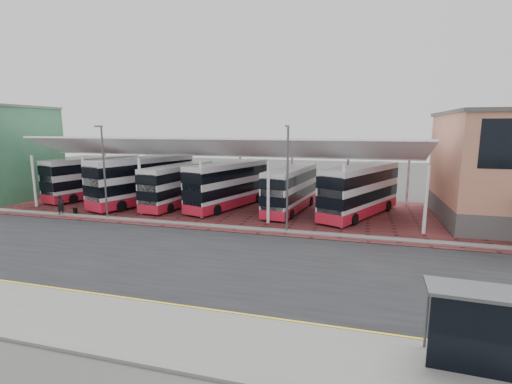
# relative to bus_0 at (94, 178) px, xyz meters

# --- Properties ---
(ground) EXTENTS (140.00, 140.00, 0.00)m
(ground) POSITION_rel_bus_0_xyz_m (21.80, -14.42, -2.30)
(ground) COLOR #444540
(road) EXTENTS (120.00, 14.00, 0.02)m
(road) POSITION_rel_bus_0_xyz_m (21.80, -15.42, -2.29)
(road) COLOR black
(road) RESTS_ON ground
(forecourt) EXTENTS (72.00, 16.00, 0.06)m
(forecourt) POSITION_rel_bus_0_xyz_m (23.80, -1.42, -2.27)
(forecourt) COLOR maroon
(forecourt) RESTS_ON ground
(sidewalk) EXTENTS (120.00, 4.00, 0.14)m
(sidewalk) POSITION_rel_bus_0_xyz_m (21.80, -23.42, -2.23)
(sidewalk) COLOR slate
(sidewalk) RESTS_ON ground
(north_kerb) EXTENTS (120.00, 0.80, 0.14)m
(north_kerb) POSITION_rel_bus_0_xyz_m (21.80, -8.22, -2.23)
(north_kerb) COLOR slate
(north_kerb) RESTS_ON ground
(yellow_line_near) EXTENTS (120.00, 0.12, 0.01)m
(yellow_line_near) POSITION_rel_bus_0_xyz_m (21.80, -21.42, -2.28)
(yellow_line_near) COLOR yellow
(yellow_line_near) RESTS_ON road
(yellow_line_far) EXTENTS (120.00, 0.12, 0.01)m
(yellow_line_far) POSITION_rel_bus_0_xyz_m (21.80, -21.12, -2.28)
(yellow_line_far) COLOR yellow
(yellow_line_far) RESTS_ON road
(canopy) EXTENTS (37.00, 11.63, 7.07)m
(canopy) POSITION_rel_bus_0_xyz_m (15.80, -0.49, 3.49)
(canopy) COLOR white
(canopy) RESTS_ON ground
(shop_green) EXTENTS (6.40, 10.20, 10.22)m
(shop_green) POSITION_rel_bus_0_xyz_m (-8.20, -3.45, 2.82)
(shop_green) COLOR #386E4B
(shop_green) RESTS_ON ground
(lamp_west) EXTENTS (0.16, 0.90, 8.07)m
(lamp_west) POSITION_rel_bus_0_xyz_m (7.80, -8.15, 2.06)
(lamp_west) COLOR #4F5155
(lamp_west) RESTS_ON ground
(lamp_east) EXTENTS (0.16, 0.90, 8.07)m
(lamp_east) POSITION_rel_bus_0_xyz_m (23.80, -8.15, 2.06)
(lamp_east) COLOR #4F5155
(lamp_east) RESTS_ON ground
(bus_0) EXTENTS (5.37, 11.23, 4.51)m
(bus_0) POSITION_rel_bus_0_xyz_m (0.00, 0.00, 0.00)
(bus_0) COLOR silver
(bus_0) RESTS_ON forecourt
(bus_1) EXTENTS (6.35, 11.96, 4.83)m
(bus_1) POSITION_rel_bus_0_xyz_m (7.39, -1.66, 0.16)
(bus_1) COLOR silver
(bus_1) RESTS_ON forecourt
(bus_2) EXTENTS (3.53, 10.28, 4.15)m
(bus_2) POSITION_rel_bus_0_xyz_m (11.42, -1.58, -0.18)
(bus_2) COLOR silver
(bus_2) RESTS_ON forecourt
(bus_3) EXTENTS (5.66, 11.02, 4.44)m
(bus_3) POSITION_rel_bus_0_xyz_m (16.59, -0.97, -0.03)
(bus_3) COLOR silver
(bus_3) RESTS_ON forecourt
(bus_4) EXTENTS (3.71, 10.20, 4.11)m
(bus_4) POSITION_rel_bus_0_xyz_m (22.80, -0.97, -0.20)
(bus_4) COLOR silver
(bus_4) RESTS_ON forecourt
(bus_5) EXTENTS (6.99, 10.98, 4.52)m
(bus_5) POSITION_rel_bus_0_xyz_m (29.13, -1.21, 0.00)
(bus_5) COLOR silver
(bus_5) RESTS_ON forecourt
(pedestrian) EXTENTS (0.60, 0.77, 1.85)m
(pedestrian) POSITION_rel_bus_0_xyz_m (3.08, -8.31, -1.32)
(pedestrian) COLOR black
(pedestrian) RESTS_ON forecourt
(suitcase) EXTENTS (0.31, 0.22, 0.54)m
(suitcase) POSITION_rel_bus_0_xyz_m (3.81, -7.45, -1.97)
(suitcase) COLOR black
(suitcase) RESTS_ON forecourt
(bus_shelter) EXTENTS (3.36, 1.66, 2.63)m
(bus_shelter) POSITION_rel_bus_0_xyz_m (33.11, -22.78, -0.52)
(bus_shelter) COLOR black
(bus_shelter) RESTS_ON sidewalk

